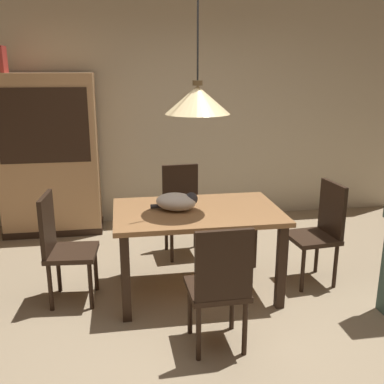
# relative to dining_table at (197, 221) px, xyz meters

# --- Properties ---
(ground) EXTENTS (10.00, 10.00, 0.00)m
(ground) POSITION_rel_dining_table_xyz_m (-0.02, -0.59, -0.65)
(ground) COLOR #998466
(back_wall) EXTENTS (6.40, 0.10, 2.90)m
(back_wall) POSITION_rel_dining_table_xyz_m (-0.02, 2.06, 0.80)
(back_wall) COLOR beige
(back_wall) RESTS_ON ground
(dining_table) EXTENTS (1.40, 0.90, 0.75)m
(dining_table) POSITION_rel_dining_table_xyz_m (0.00, 0.00, 0.00)
(dining_table) COLOR olive
(dining_table) RESTS_ON ground
(chair_far_back) EXTENTS (0.43, 0.43, 0.93)m
(chair_far_back) POSITION_rel_dining_table_xyz_m (-0.01, 0.88, -0.14)
(chair_far_back) COLOR black
(chair_far_back) RESTS_ON ground
(chair_right_side) EXTENTS (0.44, 0.44, 0.93)m
(chair_right_side) POSITION_rel_dining_table_xyz_m (1.13, 0.01, -0.14)
(chair_right_side) COLOR black
(chair_right_side) RESTS_ON ground
(chair_left_side) EXTENTS (0.43, 0.43, 0.93)m
(chair_left_side) POSITION_rel_dining_table_xyz_m (-1.13, 0.01, -0.14)
(chair_left_side) COLOR black
(chair_left_side) RESTS_ON ground
(chair_near_front) EXTENTS (0.41, 0.41, 0.93)m
(chair_near_front) POSITION_rel_dining_table_xyz_m (0.00, -0.88, -0.14)
(chair_near_front) COLOR black
(chair_near_front) RESTS_ON ground
(cat_sleeping) EXTENTS (0.41, 0.33, 0.16)m
(cat_sleeping) POSITION_rel_dining_table_xyz_m (-0.17, 0.01, 0.18)
(cat_sleeping) COLOR silver
(cat_sleeping) RESTS_ON dining_table
(pendant_lamp) EXTENTS (0.52, 0.52, 1.30)m
(pendant_lamp) POSITION_rel_dining_table_xyz_m (0.00, 0.00, 1.01)
(pendant_lamp) COLOR beige
(hutch_bookcase) EXTENTS (1.12, 0.45, 1.85)m
(hutch_bookcase) POSITION_rel_dining_table_xyz_m (-1.44, 1.72, 0.24)
(hutch_bookcase) COLOR tan
(hutch_bookcase) RESTS_ON ground
(book_red_tall) EXTENTS (0.04, 0.22, 0.28)m
(book_red_tall) POSITION_rel_dining_table_xyz_m (-1.82, 1.73, 1.34)
(book_red_tall) COLOR #B73833
(book_red_tall) RESTS_ON hutch_bookcase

